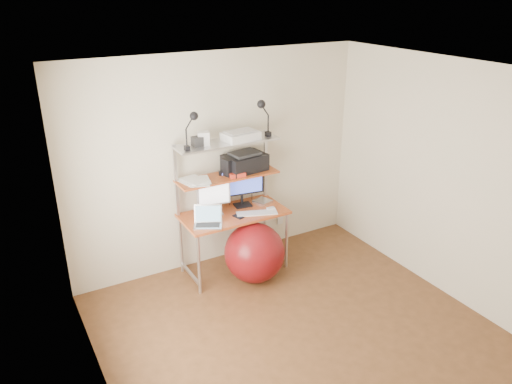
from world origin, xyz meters
TOP-DOWN VIEW (x-y plane):
  - room at (0.00, 0.00)m, footprint 3.60×3.60m
  - computer_desk at (0.00, 1.50)m, footprint 1.20×0.60m
  - wall_outlet at (0.85, 1.79)m, footprint 0.08×0.01m
  - monitor_silver at (-0.20, 1.53)m, footprint 0.38×0.16m
  - monitor_black at (0.18, 1.58)m, footprint 0.54×0.18m
  - laptop at (-0.38, 1.31)m, footprint 0.38×0.35m
  - keyboard at (0.22, 1.29)m, footprint 0.48×0.28m
  - mouse at (0.41, 1.30)m, footprint 0.09×0.06m
  - mac_mini at (0.42, 1.51)m, footprint 0.22×0.22m
  - phone at (-0.01, 1.31)m, footprint 0.10×0.14m
  - printer at (0.25, 1.62)m, footprint 0.51×0.38m
  - nas_cube at (0.02, 1.57)m, footprint 0.16×0.16m
  - red_box at (0.07, 1.49)m, footprint 0.18×0.13m
  - scanner at (0.16, 1.55)m, footprint 0.42×0.30m
  - box_white at (-0.27, 1.58)m, footprint 0.15×0.14m
  - box_grey at (-0.35, 1.57)m, footprint 0.11×0.11m
  - clip_lamp_left at (-0.43, 1.48)m, footprint 0.16×0.09m
  - clip_lamp_right at (0.42, 1.51)m, footprint 0.17×0.09m
  - exercise_ball at (0.10, 1.13)m, footprint 0.69×0.69m
  - paper_stack at (-0.39, 1.57)m, footprint 0.35×0.41m

SIDE VIEW (x-z plane):
  - wall_outlet at x=0.85m, z-range 0.24..0.36m
  - exercise_ball at x=0.10m, z-range 0.00..0.69m
  - phone at x=-0.01m, z-range 0.74..0.75m
  - keyboard at x=0.22m, z-range 0.74..0.75m
  - mouse at x=0.41m, z-range 0.74..0.77m
  - mac_mini at x=0.42m, z-range 0.74..0.77m
  - laptop at x=-0.38m, z-range 0.65..0.92m
  - computer_desk at x=0.00m, z-range 0.17..1.74m
  - monitor_silver at x=-0.20m, z-range 0.75..1.18m
  - monitor_black at x=0.18m, z-range 0.74..1.28m
  - paper_stack at x=-0.39m, z-range 1.15..1.18m
  - red_box at x=0.07m, z-range 1.15..1.20m
  - nas_cube at x=0.02m, z-range 1.15..1.35m
  - room at x=0.00m, z-range -0.55..3.05m
  - printer at x=0.25m, z-range 1.14..1.37m
  - scanner at x=0.16m, z-range 1.55..1.65m
  - box_grey at x=-0.35m, z-range 1.55..1.65m
  - box_white at x=-0.27m, z-range 1.55..1.70m
  - clip_lamp_left at x=-0.43m, z-range 1.64..2.04m
  - clip_lamp_right at x=0.42m, z-range 1.65..2.08m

